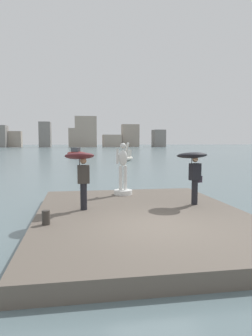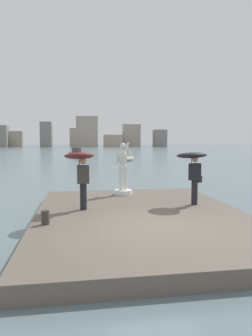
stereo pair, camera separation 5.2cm
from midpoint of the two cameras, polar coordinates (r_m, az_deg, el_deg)
ground_plane at (r=47.99m, az=-6.61°, el=1.77°), size 400.00×400.00×0.00m
pier at (r=10.00m, az=3.02°, el=-9.29°), size 6.62×9.20×0.40m
statue_white_figure at (r=13.05m, az=-0.44°, el=-1.55°), size 0.77×0.95×2.23m
onlooker_left at (r=10.19m, az=-8.27°, el=0.50°), size 1.01×1.03×1.96m
onlooker_right at (r=11.17m, az=12.39°, el=0.90°), size 1.30×1.31×1.91m
mooring_bollard at (r=8.75m, az=-14.55°, el=-8.86°), size 0.22×0.22×0.39m
boat_mid at (r=58.20m, az=-8.90°, el=2.82°), size 4.36×4.45×1.47m
boat_far at (r=41.30m, az=0.25°, el=2.01°), size 3.01×3.78×1.50m
distant_skyline at (r=143.93m, az=-8.77°, el=5.89°), size 77.62×12.40×13.97m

